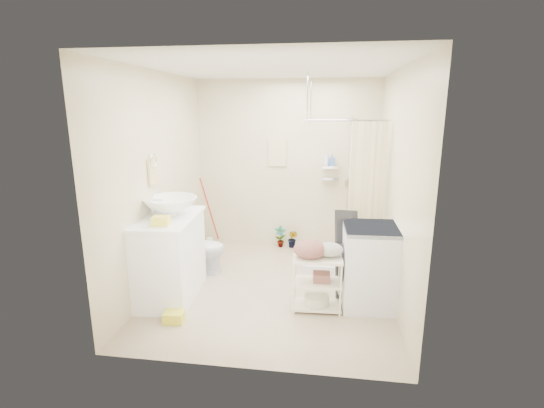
{
  "coord_description": "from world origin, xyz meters",
  "views": [
    {
      "loc": [
        0.61,
        -4.48,
        2.17
      ],
      "look_at": [
        -0.05,
        0.25,
        1.0
      ],
      "focal_mm": 26.0,
      "sensor_mm": 36.0,
      "label": 1
    }
  ],
  "objects": [
    {
      "name": "floor",
      "position": [
        0.0,
        0.0,
        0.0
      ],
      "size": [
        3.2,
        3.2,
        0.0
      ],
      "primitive_type": "plane",
      "color": "tan",
      "rests_on": "ground"
    },
    {
      "name": "ceiling",
      "position": [
        0.0,
        0.0,
        2.6
      ],
      "size": [
        2.8,
        3.2,
        0.04
      ],
      "primitive_type": "cube",
      "color": "silver",
      "rests_on": "ground"
    },
    {
      "name": "wall_back",
      "position": [
        0.0,
        1.6,
        1.3
      ],
      "size": [
        2.8,
        0.04,
        2.6
      ],
      "primitive_type": "cube",
      "color": "beige",
      "rests_on": "ground"
    },
    {
      "name": "wall_front",
      "position": [
        0.0,
        -1.6,
        1.3
      ],
      "size": [
        2.8,
        0.04,
        2.6
      ],
      "primitive_type": "cube",
      "color": "beige",
      "rests_on": "ground"
    },
    {
      "name": "wall_left",
      "position": [
        -1.4,
        0.0,
        1.3
      ],
      "size": [
        0.04,
        3.2,
        2.6
      ],
      "primitive_type": "cube",
      "color": "beige",
      "rests_on": "ground"
    },
    {
      "name": "wall_right",
      "position": [
        1.4,
        0.0,
        1.3
      ],
      "size": [
        0.04,
        3.2,
        2.6
      ],
      "primitive_type": "cube",
      "color": "beige",
      "rests_on": "ground"
    },
    {
      "name": "vanity",
      "position": [
        -1.16,
        -0.38,
        0.48
      ],
      "size": [
        0.69,
        1.14,
        0.97
      ],
      "primitive_type": "cube",
      "rotation": [
        0.0,
        0.0,
        0.07
      ],
      "color": "white",
      "rests_on": "ground"
    },
    {
      "name": "sink",
      "position": [
        -1.15,
        -0.3,
        1.07
      ],
      "size": [
        0.69,
        0.69,
        0.21
      ],
      "primitive_type": "imported",
      "rotation": [
        0.0,
        0.0,
        -0.15
      ],
      "color": "white",
      "rests_on": "vanity"
    },
    {
      "name": "counter_basket",
      "position": [
        -1.09,
        -0.7,
        1.02
      ],
      "size": [
        0.19,
        0.16,
        0.1
      ],
      "primitive_type": "cube",
      "rotation": [
        0.0,
        0.0,
        0.12
      ],
      "color": "#F1E645",
      "rests_on": "vanity"
    },
    {
      "name": "floor_basket",
      "position": [
        -0.91,
        -0.96,
        0.08
      ],
      "size": [
        0.31,
        0.25,
        0.16
      ],
      "primitive_type": "cube",
      "rotation": [
        0.0,
        0.0,
        0.09
      ],
      "color": "yellow",
      "rests_on": "ground"
    },
    {
      "name": "toilet",
      "position": [
        -1.04,
        0.35,
        0.34
      ],
      "size": [
        0.67,
        0.39,
        0.68
      ],
      "primitive_type": "imported",
      "rotation": [
        0.0,
        0.0,
        1.56
      ],
      "color": "silver",
      "rests_on": "ground"
    },
    {
      "name": "mop",
      "position": [
        -1.25,
        1.44,
        0.55
      ],
      "size": [
        0.14,
        0.14,
        1.1
      ],
      "primitive_type": null,
      "rotation": [
        0.0,
        0.0,
        -0.4
      ],
      "color": "#AC2216",
      "rests_on": "ground"
    },
    {
      "name": "potted_plant_a",
      "position": [
        -0.09,
        1.46,
        0.17
      ],
      "size": [
        0.19,
        0.14,
        0.34
      ],
      "primitive_type": "imported",
      "rotation": [
        0.0,
        0.0,
        0.12
      ],
      "color": "brown",
      "rests_on": "ground"
    },
    {
      "name": "potted_plant_b",
      "position": [
        0.11,
        1.46,
        0.15
      ],
      "size": [
        0.2,
        0.19,
        0.29
      ],
      "primitive_type": "imported",
      "rotation": [
        0.0,
        0.0,
        -0.53
      ],
      "color": "brown",
      "rests_on": "ground"
    },
    {
      "name": "hanging_towel",
      "position": [
        -0.15,
        1.58,
        1.5
      ],
      "size": [
        0.28,
        0.03,
        0.42
      ],
      "primitive_type": "cube",
      "color": "beige",
      "rests_on": "wall_back"
    },
    {
      "name": "towel_ring",
      "position": [
        -1.38,
        -0.2,
        1.47
      ],
      "size": [
        0.04,
        0.22,
        0.34
      ],
      "primitive_type": null,
      "color": "#DBC17B",
      "rests_on": "wall_left"
    },
    {
      "name": "tp_holder",
      "position": [
        -1.36,
        0.05,
        0.72
      ],
      "size": [
        0.08,
        0.12,
        0.14
      ],
      "primitive_type": null,
      "color": "white",
      "rests_on": "wall_left"
    },
    {
      "name": "shower",
      "position": [
        0.85,
        1.05,
        1.05
      ],
      "size": [
        1.1,
        1.1,
        2.1
      ],
      "primitive_type": null,
      "color": "silver",
      "rests_on": "ground"
    },
    {
      "name": "shampoo_bottle_a",
      "position": [
        0.6,
        1.52,
        1.42
      ],
      "size": [
        0.1,
        0.1,
        0.21
      ],
      "primitive_type": "imported",
      "rotation": [
        0.0,
        0.0,
        -0.2
      ],
      "color": "silver",
      "rests_on": "shower"
    },
    {
      "name": "shampoo_bottle_b",
      "position": [
        0.69,
        1.51,
        1.4
      ],
      "size": [
        0.1,
        0.1,
        0.17
      ],
      "primitive_type": "imported",
      "rotation": [
        0.0,
        0.0,
        0.31
      ],
      "color": "#4469AC",
      "rests_on": "shower"
    },
    {
      "name": "washing_machine",
      "position": [
        1.14,
        -0.27,
        0.46
      ],
      "size": [
        0.65,
        0.67,
        0.91
      ],
      "primitive_type": "cube",
      "rotation": [
        0.0,
        0.0,
        0.04
      ],
      "color": "silver",
      "rests_on": "ground"
    },
    {
      "name": "laundry_rack",
      "position": [
        0.55,
        -0.48,
        0.36
      ],
      "size": [
        0.54,
        0.33,
        0.73
      ],
      "primitive_type": null,
      "rotation": [
        0.0,
        0.0,
        0.04
      ],
      "color": "#F0E7CA",
      "rests_on": "ground"
    },
    {
      "name": "ironing_board",
      "position": [
        0.88,
        -0.11,
        0.53
      ],
      "size": [
        0.3,
        0.23,
        1.05
      ],
      "primitive_type": null,
      "rotation": [
        0.0,
        0.0,
        0.53
      ],
      "color": "black",
      "rests_on": "ground"
    }
  ]
}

